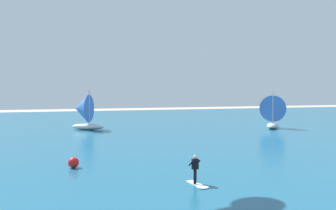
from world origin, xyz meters
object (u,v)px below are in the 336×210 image
kitesurfer (197,174)px  sailboat_far_right (83,112)px  marker_buoy (74,163)px  sailboat_trailing (273,111)px

kitesurfer → sailboat_far_right: bearing=97.1°
kitesurfer → marker_buoy: bearing=133.8°
kitesurfer → sailboat_trailing: size_ratio=0.38×
sailboat_trailing → marker_buoy: 34.32m
kitesurfer → sailboat_trailing: sailboat_trailing is taller
sailboat_trailing → marker_buoy: size_ratio=7.01×
marker_buoy → sailboat_trailing: bearing=33.5°
sailboat_far_right → kitesurfer: bearing=-82.9°
marker_buoy → sailboat_far_right: bearing=84.1°
kitesurfer → sailboat_trailing: (22.09, 25.65, 1.78)m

